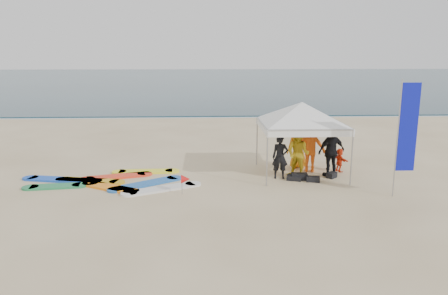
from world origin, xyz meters
name	(u,v)px	position (x,y,z in m)	size (l,w,h in m)	color
ground	(210,206)	(0.00, 0.00, 0.00)	(120.00, 120.00, 0.00)	beige
ocean	(206,79)	(0.00, 60.00, 0.04)	(160.00, 84.00, 0.08)	#0C2633
shoreline_foam	(207,117)	(0.00, 18.20, 0.00)	(160.00, 1.20, 0.01)	silver
person_black_a	(280,157)	(2.54, 2.83, 0.78)	(0.57, 0.37, 1.56)	black
person_yellow	(298,154)	(3.21, 2.94, 0.87)	(0.85, 0.66, 1.74)	yellow
person_orange_a	(310,146)	(3.83, 3.72, 0.97)	(1.26, 0.72, 1.95)	#E95714
person_black_b	(331,151)	(4.43, 3.01, 0.93)	(1.09, 0.45, 1.86)	black
person_orange_b	(298,146)	(3.49, 4.23, 0.87)	(0.85, 0.55, 1.73)	orange
person_seated	(340,160)	(4.95, 3.63, 0.45)	(0.83, 0.26, 0.90)	red
canopy_tent	(302,102)	(3.37, 3.35, 2.67)	(4.07, 4.07, 3.07)	#A5A5A8
feather_flag	(407,129)	(6.03, 0.66, 2.16)	(0.62, 0.04, 3.66)	#A5A5A8
marker_pennant	(186,179)	(-0.76, 1.16, 0.49)	(0.28, 0.28, 0.64)	#A5A5A8
gear_pile	(306,177)	(3.44, 2.59, 0.10)	(1.92, 0.85, 0.22)	black
surfboard_spread	(112,182)	(-3.38, 2.54, 0.03)	(6.01, 3.19, 0.07)	#227E49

